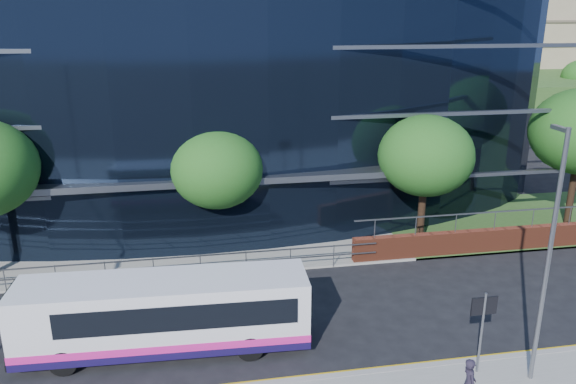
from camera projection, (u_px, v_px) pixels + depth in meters
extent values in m
plane|color=black|center=(328.00, 361.00, 18.78)|extent=(200.00, 200.00, 0.00)
cube|color=gray|center=(336.00, 377.00, 17.82)|extent=(80.00, 0.25, 0.16)
cube|color=gold|center=(334.00, 375.00, 18.03)|extent=(80.00, 0.08, 0.01)
cube|color=gold|center=(333.00, 372.00, 18.17)|extent=(80.00, 0.08, 0.01)
cube|color=gray|center=(158.00, 244.00, 28.06)|extent=(50.00, 8.00, 0.10)
cube|color=black|center=(188.00, 60.00, 38.15)|extent=(38.00, 16.00, 16.00)
cube|color=#595E66|center=(196.00, 181.00, 25.87)|extent=(22.00, 1.20, 0.30)
cube|color=slate|center=(104.00, 263.00, 23.67)|extent=(24.00, 0.05, 0.05)
cube|color=slate|center=(105.00, 272.00, 23.81)|extent=(24.00, 0.05, 0.05)
cylinder|color=slate|center=(106.00, 273.00, 23.82)|extent=(0.04, 0.04, 1.10)
cube|color=#2D511E|center=(457.00, 83.00, 76.03)|extent=(60.00, 42.00, 4.00)
cylinder|color=slate|center=(481.00, 333.00, 17.56)|extent=(0.08, 0.08, 2.80)
cube|color=black|center=(484.00, 306.00, 17.29)|extent=(0.85, 0.06, 0.60)
cylinder|color=black|center=(219.00, 226.00, 26.74)|extent=(0.36, 0.36, 2.86)
ellipsoid|color=#285217|center=(217.00, 169.00, 25.88)|extent=(4.29, 4.29, 3.65)
cylinder|color=black|center=(421.00, 214.00, 27.92)|extent=(0.36, 0.36, 3.08)
ellipsoid|color=#285217|center=(426.00, 156.00, 27.00)|extent=(4.62, 4.62, 3.93)
cylinder|color=black|center=(571.00, 194.00, 30.30)|extent=(0.36, 0.36, 3.52)
cylinder|color=black|center=(456.00, 106.00, 59.83)|extent=(0.36, 0.36, 3.08)
ellipsoid|color=#285217|center=(458.00, 78.00, 58.91)|extent=(4.62, 4.62, 3.93)
cylinder|color=slate|center=(548.00, 262.00, 16.46)|extent=(0.14, 0.14, 8.00)
cube|color=slate|center=(560.00, 129.00, 15.59)|extent=(0.15, 0.70, 0.12)
cube|color=silver|center=(164.00, 312.00, 18.97)|extent=(9.78, 2.61, 2.34)
cube|color=#160E3C|center=(166.00, 338.00, 19.29)|extent=(9.80, 2.66, 0.26)
cube|color=#D41F87|center=(166.00, 331.00, 19.21)|extent=(9.80, 2.66, 0.26)
cube|color=black|center=(179.00, 302.00, 18.94)|extent=(7.84, 2.57, 0.88)
cube|color=black|center=(12.00, 319.00, 18.31)|extent=(0.16, 1.90, 1.37)
cube|color=black|center=(8.00, 297.00, 18.06)|extent=(0.18, 1.81, 0.35)
cube|color=yellow|center=(9.00, 294.00, 18.26)|extent=(0.08, 0.97, 0.19)
cube|color=black|center=(17.00, 350.00, 18.67)|extent=(0.19, 2.12, 0.21)
cylinder|color=black|center=(63.00, 362.00, 17.95)|extent=(0.89, 0.30, 0.88)
cylinder|color=black|center=(250.00, 348.00, 18.73)|extent=(0.89, 0.30, 0.88)
imported|color=black|center=(469.00, 384.00, 16.10)|extent=(0.43, 0.62, 1.62)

